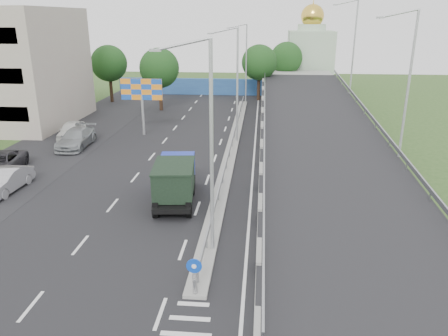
# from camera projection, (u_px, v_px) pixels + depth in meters

# --- Properties ---
(ground) EXTENTS (160.00, 160.00, 0.00)m
(ground) POSITION_uv_depth(u_px,v_px,m) (186.00, 333.00, 16.09)
(ground) COLOR #2D4C1E
(ground) RESTS_ON ground
(road_surface) EXTENTS (26.00, 90.00, 0.04)m
(road_surface) POSITION_uv_depth(u_px,v_px,m) (191.00, 162.00, 35.17)
(road_surface) COLOR black
(road_surface) RESTS_ON ground
(parking_strip) EXTENTS (8.00, 90.00, 0.05)m
(parking_strip) POSITION_uv_depth(u_px,v_px,m) (37.00, 158.00, 36.24)
(parking_strip) COLOR black
(parking_strip) RESTS_ON ground
(median) EXTENTS (1.00, 44.00, 0.20)m
(median) POSITION_uv_depth(u_px,v_px,m) (232.00, 148.00, 38.65)
(median) COLOR gray
(median) RESTS_ON ground
(overpass_ramp) EXTENTS (10.00, 50.00, 3.50)m
(overpass_ramp) POSITION_uv_depth(u_px,v_px,m) (319.00, 131.00, 37.49)
(overpass_ramp) COLOR gray
(overpass_ramp) RESTS_ON ground
(median_guardrail) EXTENTS (0.09, 44.00, 0.71)m
(median_guardrail) POSITION_uv_depth(u_px,v_px,m) (232.00, 141.00, 38.44)
(median_guardrail) COLOR gray
(median_guardrail) RESTS_ON median
(sign_bollard) EXTENTS (0.64, 0.23, 1.67)m
(sign_bollard) POSITION_uv_depth(u_px,v_px,m) (195.00, 276.00, 17.80)
(sign_bollard) COLOR black
(sign_bollard) RESTS_ON median
(lamp_post_near) EXTENTS (2.74, 0.18, 10.08)m
(lamp_post_near) POSITION_uv_depth(u_px,v_px,m) (207.00, 139.00, 19.83)
(lamp_post_near) COLOR #B2B5B7
(lamp_post_near) RESTS_ON median
(lamp_post_mid) EXTENTS (2.74, 0.18, 10.08)m
(lamp_post_mid) POSITION_uv_depth(u_px,v_px,m) (235.00, 79.00, 38.65)
(lamp_post_mid) COLOR #B2B5B7
(lamp_post_mid) RESTS_ON median
(lamp_post_far) EXTENTS (2.74, 0.18, 10.08)m
(lamp_post_far) POSITION_uv_depth(u_px,v_px,m) (245.00, 59.00, 57.48)
(lamp_post_far) COLOR #B2B5B7
(lamp_post_far) RESTS_ON median
(blue_wall) EXTENTS (30.00, 0.50, 2.40)m
(blue_wall) POSITION_uv_depth(u_px,v_px,m) (219.00, 87.00, 64.98)
(blue_wall) COLOR #274C8F
(blue_wall) RESTS_ON ground
(church) EXTENTS (7.00, 7.00, 13.80)m
(church) POSITION_uv_depth(u_px,v_px,m) (310.00, 55.00, 70.00)
(church) COLOR #B2CCAD
(church) RESTS_ON ground
(billboard) EXTENTS (4.00, 0.24, 5.50)m
(billboard) POSITION_uv_depth(u_px,v_px,m) (142.00, 93.00, 41.82)
(billboard) COLOR #B2B5B7
(billboard) RESTS_ON ground
(tree_left_mid) EXTENTS (4.80, 4.80, 7.60)m
(tree_left_mid) POSITION_uv_depth(u_px,v_px,m) (159.00, 68.00, 52.88)
(tree_left_mid) COLOR black
(tree_left_mid) RESTS_ON ground
(tree_median_far) EXTENTS (4.80, 4.80, 7.60)m
(tree_median_far) POSITION_uv_depth(u_px,v_px,m) (259.00, 63.00, 59.41)
(tree_median_far) COLOR black
(tree_median_far) RESTS_ON ground
(tree_left_far) EXTENTS (4.80, 4.80, 7.60)m
(tree_left_far) POSITION_uv_depth(u_px,v_px,m) (109.00, 63.00, 58.24)
(tree_left_far) COLOR black
(tree_left_far) RESTS_ON ground
(tree_ramp_far) EXTENTS (4.80, 4.80, 7.60)m
(tree_ramp_far) POSITION_uv_depth(u_px,v_px,m) (286.00, 58.00, 65.67)
(tree_ramp_far) COLOR black
(tree_ramp_far) RESTS_ON ground
(dump_truck) EXTENTS (2.86, 6.28, 2.68)m
(dump_truck) POSITION_uv_depth(u_px,v_px,m) (175.00, 179.00, 27.21)
(dump_truck) COLOR black
(dump_truck) RESTS_ON ground
(parked_car_b) EXTENTS (1.81, 4.65, 1.51)m
(parked_car_b) POSITION_uv_depth(u_px,v_px,m) (6.00, 181.00, 28.97)
(parked_car_b) COLOR #A7A6AC
(parked_car_b) RESTS_ON ground
(parked_car_c) EXTENTS (3.25, 5.75, 1.52)m
(parked_car_c) POSITION_uv_depth(u_px,v_px,m) (0.00, 163.00, 32.39)
(parked_car_c) COLOR #302F33
(parked_car_c) RESTS_ON ground
(parked_car_d) EXTENTS (2.48, 5.70, 1.63)m
(parked_car_d) POSITION_uv_depth(u_px,v_px,m) (76.00, 138.00, 38.90)
(parked_car_d) COLOR gray
(parked_car_d) RESTS_ON ground
(parked_car_e) EXTENTS (2.55, 4.96, 1.62)m
(parked_car_e) POSITION_uv_depth(u_px,v_px,m) (71.00, 130.00, 41.69)
(parked_car_e) COLOR silver
(parked_car_e) RESTS_ON ground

